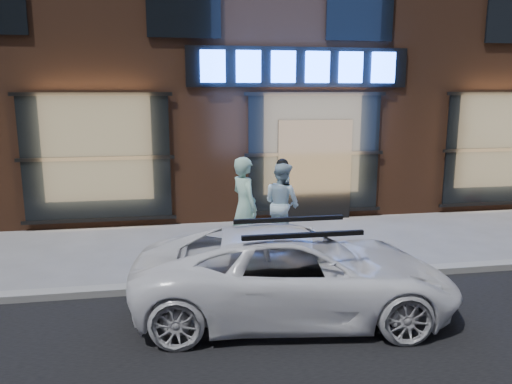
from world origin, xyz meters
The scene contains 6 objects.
ground centered at (0.00, 0.00, 0.00)m, with size 90.00×90.00×0.00m, color slate.
curb centered at (0.00, 0.00, 0.06)m, with size 60.00×0.25×0.12m, color gray.
storefront_building centered at (0.00, 7.99, 5.15)m, with size 30.20×8.28×10.30m.
man_bowtie centered at (-2.05, 1.50, 0.94)m, with size 0.69×0.45×1.89m, color #B8F3D7.
man_cap centered at (-1.20, 2.11, 0.84)m, with size 0.82×0.64×1.68m, color silver.
white_suv centered at (-1.74, -1.15, 0.61)m, with size 2.02×4.39×1.22m, color white.
Camera 1 is at (-3.38, -7.47, 3.09)m, focal length 35.00 mm.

